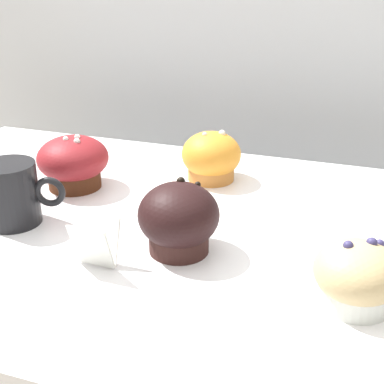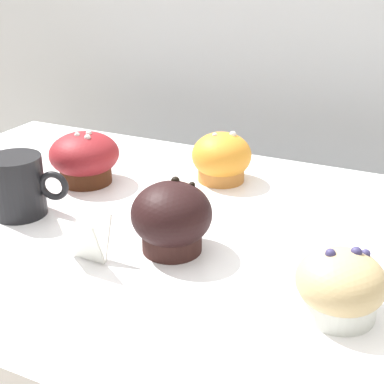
# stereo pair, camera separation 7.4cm
# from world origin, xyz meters

# --- Properties ---
(wall_back) EXTENTS (3.20, 0.10, 1.80)m
(wall_back) POSITION_xyz_m (0.00, 0.60, 0.90)
(wall_back) COLOR silver
(wall_back) RESTS_ON ground
(muffin_front_center) EXTENTS (0.10, 0.10, 0.09)m
(muffin_front_center) POSITION_xyz_m (0.02, 0.18, 0.94)
(muffin_front_center) COLOR #C87B36
(muffin_front_center) RESTS_ON display_counter
(muffin_back_left) EXTENTS (0.09, 0.09, 0.08)m
(muffin_back_left) POSITION_xyz_m (0.27, -0.11, 0.93)
(muffin_back_left) COLOR silver
(muffin_back_left) RESTS_ON display_counter
(muffin_back_right) EXTENTS (0.10, 0.10, 0.09)m
(muffin_back_right) POSITION_xyz_m (0.05, -0.06, 0.94)
(muffin_back_right) COLOR #331B18
(muffin_back_right) RESTS_ON display_counter
(muffin_front_left) EXTENTS (0.11, 0.11, 0.09)m
(muffin_front_left) POSITION_xyz_m (-0.18, 0.08, 0.94)
(muffin_front_left) COLOR #472312
(muffin_front_left) RESTS_ON display_counter
(coffee_cup) EXTENTS (0.11, 0.08, 0.09)m
(coffee_cup) POSITION_xyz_m (-0.19, -0.06, 0.95)
(coffee_cup) COLOR black
(coffee_cup) RESTS_ON display_counter
(price_card) EXTENTS (0.05, 0.04, 0.06)m
(price_card) POSITION_xyz_m (-0.03, -0.13, 0.93)
(price_card) COLOR white
(price_card) RESTS_ON display_counter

